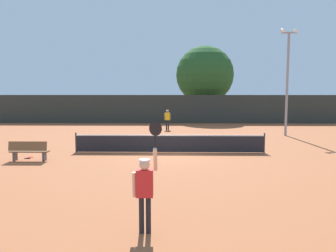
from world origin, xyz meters
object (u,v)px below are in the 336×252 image
at_px(light_pole, 288,75).
at_px(parked_car_mid, 153,111).
at_px(courtside_bench, 29,151).
at_px(large_tree, 205,75).
at_px(player_receiving, 167,118).
at_px(parked_car_far, 224,111).
at_px(parked_car_near, 109,111).
at_px(tennis_ball, 214,142).
at_px(player_serving, 145,184).
at_px(spare_racket, 30,157).

distance_m(light_pole, parked_car_mid, 21.51).
bearing_deg(courtside_bench, large_tree, 65.86).
distance_m(player_receiving, light_pole, 10.19).
bearing_deg(large_tree, player_receiving, -112.12).
xyz_separation_m(courtside_bench, parked_car_far, (13.21, 27.30, 0.30)).
xyz_separation_m(courtside_bench, parked_car_near, (-1.72, 27.88, 0.30)).
relative_size(player_receiving, parked_car_near, 0.39).
distance_m(parked_car_near, parked_car_mid, 5.79).
bearing_deg(tennis_ball, light_pole, 32.40).
relative_size(player_receiving, courtside_bench, 0.94).
bearing_deg(parked_car_near, tennis_ball, -58.03).
relative_size(player_receiving, light_pole, 0.22).
distance_m(player_receiving, parked_car_mid, 14.63).
distance_m(player_serving, light_pole, 19.84).
relative_size(player_serving, spare_racket, 5.00).
bearing_deg(parked_car_mid, player_serving, -93.31).
bearing_deg(courtside_bench, light_pole, 31.97).
xyz_separation_m(player_serving, spare_racket, (-6.51, 8.71, -1.13)).
height_order(spare_racket, parked_car_mid, parked_car_mid).
distance_m(courtside_bench, light_pole, 18.33).
bearing_deg(player_receiving, parked_car_near, -61.68).
height_order(player_receiving, spare_racket, player_receiving).
bearing_deg(parked_car_near, light_pole, -42.23).
distance_m(light_pole, parked_car_far, 18.31).
xyz_separation_m(player_serving, courtside_bench, (-6.18, 7.90, -0.67)).
xyz_separation_m(courtside_bench, light_pole, (15.18, 9.47, 3.98)).
bearing_deg(courtside_bench, parked_car_mid, 81.60).
height_order(tennis_ball, parked_car_mid, parked_car_mid).
xyz_separation_m(light_pole, parked_car_far, (-1.97, 17.83, -3.68)).
bearing_deg(player_receiving, parked_car_far, -115.98).
bearing_deg(parked_car_mid, parked_car_near, 169.61).
distance_m(tennis_ball, courtside_bench, 11.07).
distance_m(player_serving, parked_car_mid, 35.48).
distance_m(spare_racket, large_tree, 25.27).
bearing_deg(tennis_ball, spare_racket, -152.81).
relative_size(courtside_bench, light_pole, 0.23).
bearing_deg(light_pole, parked_car_mid, 121.65).
distance_m(tennis_ball, parked_car_far, 21.84).
xyz_separation_m(large_tree, parked_car_near, (-12.08, 4.77, -4.41)).
xyz_separation_m(player_serving, large_tree, (4.18, 31.01, 4.03)).
xyz_separation_m(courtside_bench, parked_car_mid, (4.06, 27.51, 0.30)).
height_order(player_serving, tennis_ball, player_serving).
xyz_separation_m(parked_car_near, parked_car_mid, (5.78, -0.37, 0.00)).
distance_m(courtside_bench, parked_car_far, 30.33).
relative_size(player_receiving, parked_car_far, 0.39).
bearing_deg(player_serving, light_pole, 62.62).
height_order(tennis_ball, spare_racket, tennis_ball).
xyz_separation_m(spare_racket, courtside_bench, (0.33, -0.81, 0.46)).
distance_m(tennis_ball, light_pole, 8.14).
bearing_deg(tennis_ball, large_tree, 86.85).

